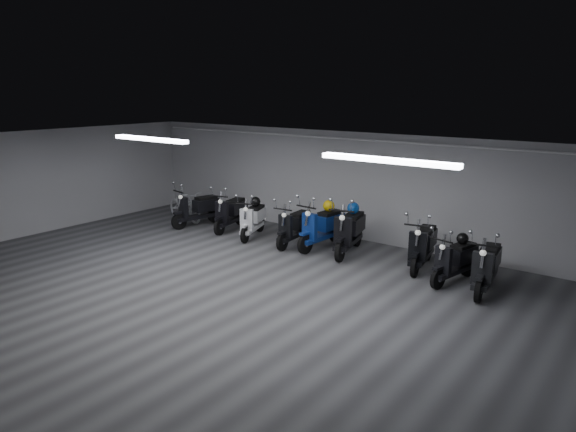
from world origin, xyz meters
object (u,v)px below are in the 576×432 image
Objects in this scene: scooter_0 at (197,203)px; scooter_8 at (455,253)px; scooter_2 at (253,214)px; helmet_1 at (463,239)px; scooter_9 at (487,258)px; bicycle at (185,202)px; scooter_7 at (423,238)px; scooter_1 at (230,207)px; scooter_4 at (322,220)px; helmet_2 at (329,206)px; scooter_3 at (295,220)px; helmet_0 at (353,208)px; helmet_3 at (256,202)px; scooter_5 at (349,224)px.

scooter_0 is 7.51m from scooter_8.
scooter_2 is 7.08× the size of helmet_1.
bicycle is at bearing 171.05° from scooter_9.
scooter_7 is 0.98m from scooter_8.
scooter_7 is at bearing -76.64° from bicycle.
scooter_0 is at bearing 172.50° from scooter_9.
helmet_1 is (5.53, 0.17, 0.26)m from scooter_2.
scooter_4 is at bearing -10.71° from scooter_1.
scooter_7 is 1.63m from scooter_9.
scooter_3 is at bearing -147.21° from helmet_2.
scooter_4 is (4.04, 0.39, 0.04)m from scooter_0.
scooter_3 is 0.93× the size of scooter_7.
scooter_4 is 6.60× the size of helmet_0.
scooter_3 is 5.92× the size of helmet_0.
scooter_4 is at bearing 178.04° from helmet_1.
scooter_4 is (2.98, 0.13, 0.05)m from scooter_1.
scooter_0 is 1.05× the size of scooter_3.
scooter_9 is (1.54, -0.54, -0.01)m from scooter_7.
scooter_7 is at bearing 167.22° from helmet_1.
scooter_3 is at bearing 169.90° from scooter_9.
bicycle is at bearing -175.02° from helmet_2.
scooter_0 reaches higher than scooter_8.
scooter_1 is 2.99m from scooter_4.
scooter_2 reaches higher than helmet_1.
helmet_3 is (-2.10, -0.07, 0.20)m from scooter_4.
scooter_3 is 1.43m from helmet_3.
helmet_2 is (0.72, 0.46, 0.39)m from scooter_3.
helmet_1 is (4.22, 0.08, 0.25)m from scooter_3.
scooter_5 is at bearing 2.81° from scooter_3.
scooter_3 is at bearing -14.88° from scooter_1.
scooter_7 is (4.61, 0.38, 0.06)m from scooter_2.
bicycle is (-0.79, 0.23, -0.12)m from scooter_0.
scooter_5 reaches higher than scooter_7.
helmet_2 is at bearing 90.00° from scooter_4.
scooter_8 is at bearing -20.94° from scooter_5.
helmet_0 reaches higher than helmet_1.
scooter_8 reaches higher than helmet_1.
bicycle reaches higher than helmet_3.
scooter_7 is 1.93m from helmet_0.
scooter_2 is 1.00× the size of bicycle.
scooter_3 is at bearing 175.19° from scooter_5.
scooter_7 is at bearing 1.95° from helmet_3.
scooter_1 is at bearing 26.16° from scooter_0.
helmet_2 reaches higher than helmet_3.
helmet_3 is (2.73, 0.09, 0.37)m from bicycle.
scooter_3 is 4.83m from scooter_9.
scooter_9 is 3.52m from helmet_0.
scooter_0 is at bearing 173.88° from scooter_7.
scooter_1 is 5.58m from scooter_7.
scooter_3 is 5.94× the size of helmet_2.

